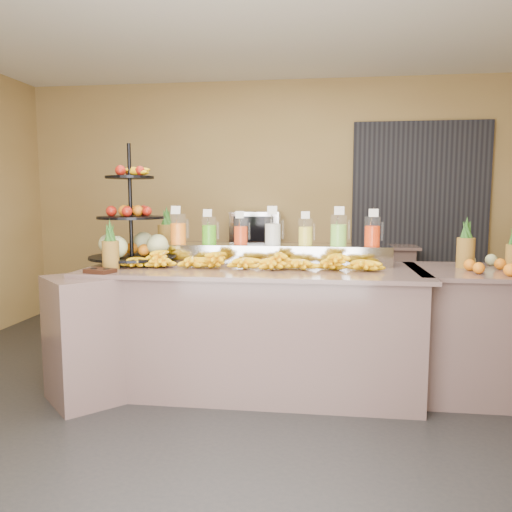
% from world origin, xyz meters
% --- Properties ---
extents(ground, '(6.00, 6.00, 0.00)m').
position_xyz_m(ground, '(0.00, 0.00, 0.00)').
color(ground, black).
rests_on(ground, ground).
extents(room_envelope, '(6.04, 5.02, 2.82)m').
position_xyz_m(room_envelope, '(0.19, 0.79, 1.88)').
color(room_envelope, olive).
rests_on(room_envelope, ground).
extents(buffet_counter, '(2.75, 1.25, 0.93)m').
position_xyz_m(buffet_counter, '(-0.12, 0.26, 0.47)').
color(buffet_counter, '#A27975').
rests_on(buffet_counter, ground).
extents(right_counter, '(1.08, 0.88, 0.93)m').
position_xyz_m(right_counter, '(1.70, 0.40, 0.47)').
color(right_counter, '#A27975').
rests_on(right_counter, ground).
extents(back_ledge, '(3.10, 0.55, 0.93)m').
position_xyz_m(back_ledge, '(0.00, 2.25, 0.47)').
color(back_ledge, '#A27975').
rests_on(back_ledge, ground).
extents(pitcher_tray, '(1.85, 0.30, 0.15)m').
position_xyz_m(pitcher_tray, '(0.11, 0.58, 1.01)').
color(pitcher_tray, gray).
rests_on(pitcher_tray, buffet_counter).
extents(juice_pitcher_orange_a, '(0.13, 0.14, 0.32)m').
position_xyz_m(juice_pitcher_orange_a, '(-0.67, 0.58, 1.19)').
color(juice_pitcher_orange_a, silver).
rests_on(juice_pitcher_orange_a, pitcher_tray).
extents(juice_pitcher_green, '(0.12, 0.12, 0.29)m').
position_xyz_m(juice_pitcher_green, '(-0.41, 0.58, 1.18)').
color(juice_pitcher_green, silver).
rests_on(juice_pitcher_green, pitcher_tray).
extents(juice_pitcher_orange_b, '(0.11, 0.12, 0.28)m').
position_xyz_m(juice_pitcher_orange_b, '(-0.15, 0.58, 1.17)').
color(juice_pitcher_orange_b, silver).
rests_on(juice_pitcher_orange_b, pitcher_tray).
extents(juice_pitcher_milk, '(0.13, 0.14, 0.32)m').
position_xyz_m(juice_pitcher_milk, '(0.11, 0.58, 1.19)').
color(juice_pitcher_milk, silver).
rests_on(juice_pitcher_milk, pitcher_tray).
extents(juice_pitcher_lemon, '(0.11, 0.12, 0.28)m').
position_xyz_m(juice_pitcher_lemon, '(0.37, 0.58, 1.17)').
color(juice_pitcher_lemon, silver).
rests_on(juice_pitcher_lemon, pitcher_tray).
extents(juice_pitcher_lime, '(0.13, 0.14, 0.32)m').
position_xyz_m(juice_pitcher_lime, '(0.63, 0.58, 1.19)').
color(juice_pitcher_lime, silver).
rests_on(juice_pitcher_lime, pitcher_tray).
extents(juice_pitcher_orange_c, '(0.12, 0.13, 0.30)m').
position_xyz_m(juice_pitcher_orange_c, '(0.89, 0.58, 1.18)').
color(juice_pitcher_orange_c, silver).
rests_on(juice_pitcher_orange_c, pitcher_tray).
extents(banana_heap, '(1.96, 0.18, 0.16)m').
position_xyz_m(banana_heap, '(-0.05, 0.28, 1.00)').
color(banana_heap, yellow).
rests_on(banana_heap, buffet_counter).
extents(fruit_stand, '(0.71, 0.71, 0.94)m').
position_xyz_m(fruit_stand, '(-0.95, 0.41, 1.17)').
color(fruit_stand, black).
rests_on(fruit_stand, buffet_counter).
extents(condiment_caddy, '(0.22, 0.19, 0.03)m').
position_xyz_m(condiment_caddy, '(-1.03, -0.10, 0.94)').
color(condiment_caddy, black).
rests_on(condiment_caddy, buffet_counter).
extents(pineapple_left_a, '(0.12, 0.12, 0.37)m').
position_xyz_m(pineapple_left_a, '(-1.03, 0.08, 1.06)').
color(pineapple_left_a, brown).
rests_on(pineapple_left_a, buffet_counter).
extents(pineapple_left_b, '(0.16, 0.16, 0.45)m').
position_xyz_m(pineapple_left_b, '(-0.83, 0.79, 1.10)').
color(pineapple_left_b, brown).
rests_on(pineapple_left_b, buffet_counter).
extents(right_fruit_pile, '(0.43, 0.41, 0.22)m').
position_xyz_m(right_fruit_pile, '(1.71, 0.36, 1.00)').
color(right_fruit_pile, brown).
rests_on(right_fruit_pile, right_counter).
extents(oven_warmer, '(0.56, 0.39, 0.37)m').
position_xyz_m(oven_warmer, '(-0.24, 2.25, 1.11)').
color(oven_warmer, gray).
rests_on(oven_warmer, back_ledge).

